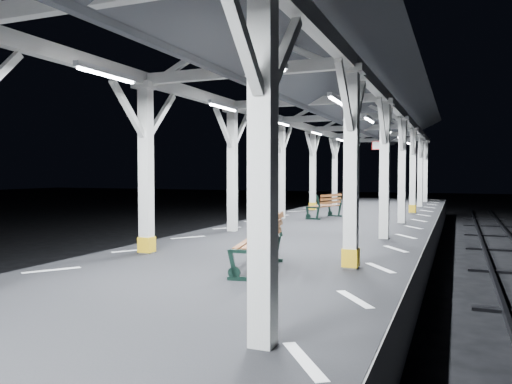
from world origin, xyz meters
The scene contains 7 objects.
ground centered at (0.00, 0.00, 0.00)m, with size 120.00×120.00×0.00m, color black.
platform centered at (0.00, 0.00, 0.50)m, with size 6.00×50.00×1.00m, color black.
hazard_stripes_left centered at (-2.45, 0.00, 1.00)m, with size 1.00×48.00×0.01m, color silver.
hazard_stripes_right centered at (2.45, 0.00, 1.00)m, with size 1.00×48.00×0.01m, color silver.
canopy centered at (0.00, -0.02, 4.56)m, with size 5.40×49.00×4.65m.
bench_mid centered at (0.74, 1.26, 1.48)m, with size 0.94×1.76×0.91m.
bench_far centered at (-0.59, 10.74, 1.45)m, with size 0.97×1.65×0.84m.
Camera 1 is at (3.63, -6.18, 2.59)m, focal length 35.00 mm.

